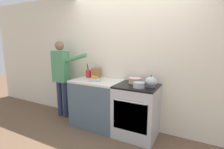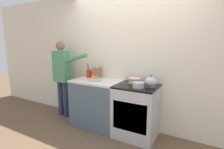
% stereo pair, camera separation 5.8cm
% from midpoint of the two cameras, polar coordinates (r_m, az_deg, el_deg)
% --- Properties ---
extents(ground_plane, '(16.00, 16.00, 0.00)m').
position_cam_midpoint_polar(ground_plane, '(3.17, 1.93, -20.58)').
color(ground_plane, brown).
extents(wall_back, '(8.00, 0.04, 2.60)m').
position_cam_midpoint_polar(wall_back, '(3.29, 7.03, 4.61)').
color(wall_back, silver).
rests_on(wall_back, ground_plane).
extents(counter_cabinet, '(0.93, 0.60, 0.92)m').
position_cam_midpoint_polar(counter_cabinet, '(3.47, -4.43, -9.30)').
color(counter_cabinet, '#4C6070').
rests_on(counter_cabinet, ground_plane).
extents(stove_range, '(0.71, 0.63, 0.92)m').
position_cam_midpoint_polar(stove_range, '(3.12, 8.40, -11.75)').
color(stove_range, '#B7BABF').
rests_on(stove_range, ground_plane).
extents(layer_cake, '(0.27, 0.27, 0.10)m').
position_cam_midpoint_polar(layer_cake, '(3.10, 8.04, -2.09)').
color(layer_cake, '#4C4C51').
rests_on(layer_cake, stove_range).
extents(tea_kettle, '(0.24, 0.19, 0.19)m').
position_cam_midpoint_polar(tea_kettle, '(2.92, 13.17, -2.33)').
color(tea_kettle, '#B7BABF').
rests_on(tea_kettle, stove_range).
extents(mixing_bowl, '(0.20, 0.20, 0.09)m').
position_cam_midpoint_polar(mixing_bowl, '(2.83, 9.21, -3.38)').
color(mixing_bowl, '#B7BABF').
rests_on(mixing_bowl, stove_range).
extents(knife_block, '(0.13, 0.15, 0.31)m').
position_cam_midpoint_polar(knife_block, '(3.52, -4.55, 0.57)').
color(knife_block, olive).
rests_on(knife_block, counter_cabinet).
extents(utensil_crock, '(0.11, 0.11, 0.29)m').
position_cam_midpoint_polar(utensil_crock, '(3.61, -7.10, 0.30)').
color(utensil_crock, red).
rests_on(utensil_crock, counter_cabinet).
extents(fruit_bowl, '(0.21, 0.21, 0.10)m').
position_cam_midpoint_polar(fruit_bowl, '(3.29, -5.00, -1.53)').
color(fruit_bowl, '#B7BABF').
rests_on(fruit_bowl, counter_cabinet).
extents(person_baker, '(0.93, 0.20, 1.66)m').
position_cam_midpoint_polar(person_baker, '(3.90, -15.57, 0.66)').
color(person_baker, '#283351').
rests_on(person_baker, ground_plane).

